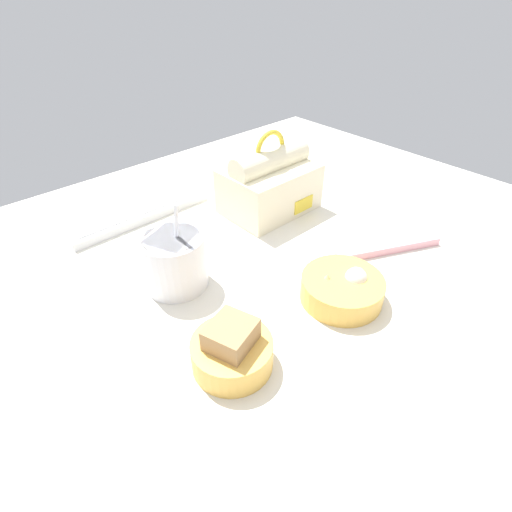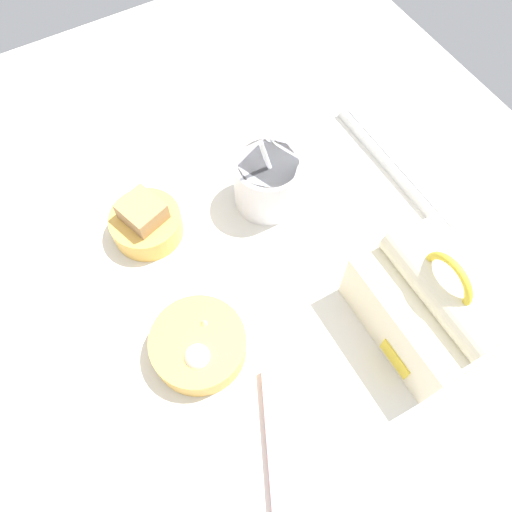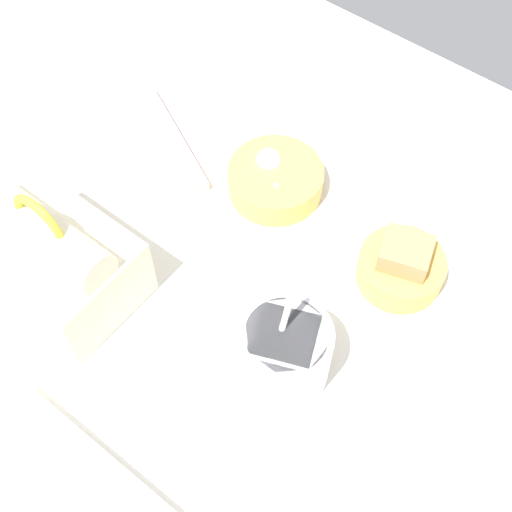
# 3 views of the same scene
# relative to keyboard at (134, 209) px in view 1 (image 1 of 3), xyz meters

# --- Properties ---
(desk_surface) EXTENTS (1.40, 1.10, 0.02)m
(desk_surface) POSITION_rel_keyboard_xyz_m (0.07, -0.32, -0.02)
(desk_surface) COLOR silver
(desk_surface) RESTS_ON ground
(keyboard) EXTENTS (0.31, 0.12, 0.02)m
(keyboard) POSITION_rel_keyboard_xyz_m (0.00, 0.00, 0.00)
(keyboard) COLOR silver
(keyboard) RESTS_ON desk_surface
(lunch_bag) EXTENTS (0.20, 0.14, 0.18)m
(lunch_bag) POSITION_rel_keyboard_xyz_m (0.23, -0.19, 0.05)
(lunch_bag) COLOR #EFE5C1
(lunch_bag) RESTS_ON desk_surface
(soup_cup) EXTENTS (0.11, 0.11, 0.16)m
(soup_cup) POSITION_rel_keyboard_xyz_m (-0.06, -0.27, 0.04)
(soup_cup) COLOR silver
(soup_cup) RESTS_ON desk_surface
(bento_bowl_sandwich) EXTENTS (0.11, 0.11, 0.08)m
(bento_bowl_sandwich) POSITION_rel_keyboard_xyz_m (-0.10, -0.46, 0.02)
(bento_bowl_sandwich) COLOR #EAB24C
(bento_bowl_sandwich) RESTS_ON desk_surface
(bento_bowl_snacks) EXTENTS (0.13, 0.13, 0.06)m
(bento_bowl_snacks) POSITION_rel_keyboard_xyz_m (0.12, -0.48, 0.01)
(bento_bowl_snacks) COLOR #EAB24C
(bento_bowl_snacks) RESTS_ON desk_surface
(chopstick_case) EXTENTS (0.20, 0.11, 0.02)m
(chopstick_case) POSITION_rel_keyboard_xyz_m (0.29, -0.46, -0.00)
(chopstick_case) COLOR pink
(chopstick_case) RESTS_ON desk_surface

